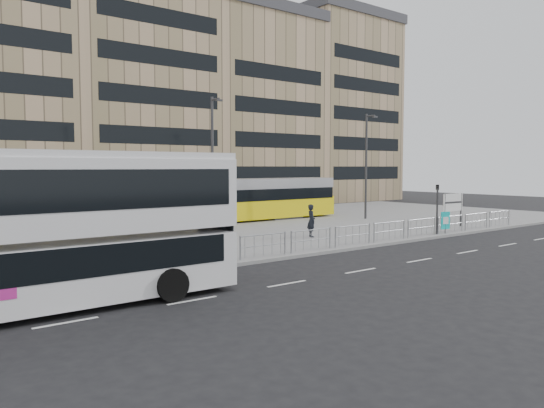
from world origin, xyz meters
TOP-DOWN VIEW (x-y plane):
  - ground at (0.00, 0.00)m, footprint 120.00×120.00m
  - plaza at (0.00, 12.00)m, footprint 64.00×24.00m
  - kerb at (0.00, 0.05)m, footprint 64.00×0.25m
  - building_row at (1.55, 34.27)m, footprint 70.40×18.40m
  - pedestrian_barrier at (2.00, 0.50)m, footprint 32.07×0.07m
  - road_markings at (1.00, -4.00)m, footprint 62.00×0.12m
  - double_decker_bus at (-14.08, -2.34)m, footprint 12.04×3.13m
  - tram at (-0.21, 14.62)m, footprint 27.74×2.78m
  - station_sign at (14.19, 2.22)m, footprint 2.03×0.20m
  - ad_panel at (10.65, 0.44)m, footprint 0.73×0.18m
  - pedestrian at (2.87, 4.40)m, footprint 0.73×0.85m
  - traffic_light_west at (-9.64, 1.52)m, footprint 0.17×0.20m
  - traffic_light_east at (9.94, 0.57)m, footprint 0.23×0.25m
  - lamp_post_west at (-0.05, 10.76)m, footprint 0.45×1.04m
  - lamp_post_east at (13.95, 10.00)m, footprint 0.45×1.04m

SIDE VIEW (x-z plane):
  - ground at x=0.00m, z-range 0.00..0.00m
  - road_markings at x=1.00m, z-range 0.00..0.01m
  - kerb at x=0.00m, z-range -0.01..0.16m
  - plaza at x=0.00m, z-range 0.00..0.15m
  - ad_panel at x=10.65m, z-range 0.26..1.63m
  - pedestrian_barrier at x=2.00m, z-range 0.43..1.53m
  - pedestrian at x=2.87m, z-range 0.15..2.11m
  - station_sign at x=14.19m, z-range 0.60..2.94m
  - tram at x=-0.21m, z-range 0.16..3.42m
  - traffic_light_west at x=-9.64m, z-range 0.57..3.67m
  - traffic_light_east at x=9.94m, z-range 0.57..3.67m
  - double_decker_bus at x=-14.08m, z-range 0.20..5.01m
  - lamp_post_east at x=13.95m, z-range 0.53..8.96m
  - lamp_post_west at x=-0.05m, z-range 0.53..9.26m
  - building_row at x=1.55m, z-range -2.69..28.51m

